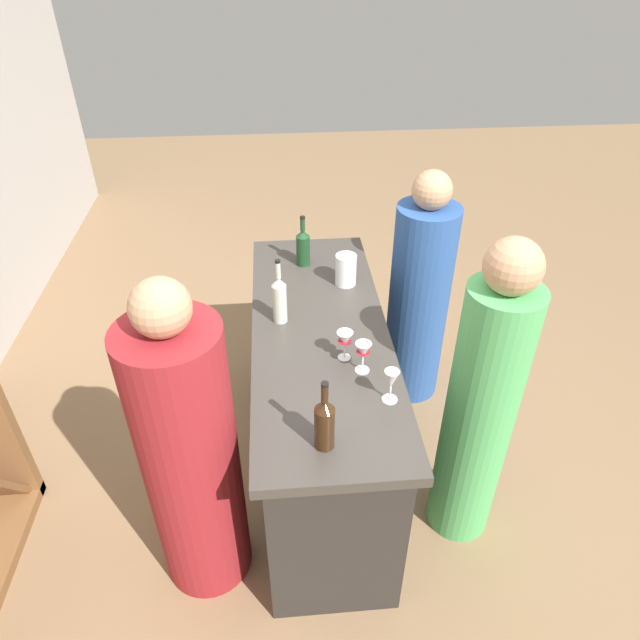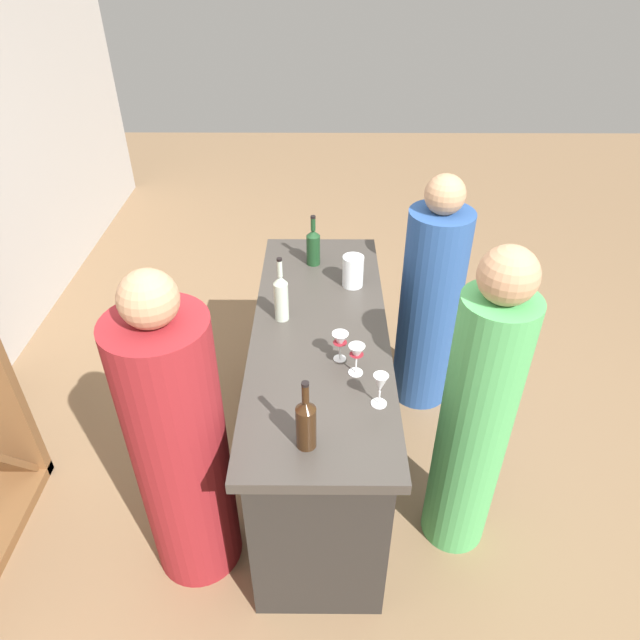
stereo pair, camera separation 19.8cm
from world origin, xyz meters
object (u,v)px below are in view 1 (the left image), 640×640
at_px(wine_bottle_center_olive_green, 303,247).
at_px(wine_glass_near_right, 345,340).
at_px(person_left_guest, 480,411).
at_px(wine_glass_near_left, 391,381).
at_px(wine_bottle_second_left_clear_pale, 279,299).
at_px(wine_glass_near_center, 363,352).
at_px(water_pitcher, 346,270).
at_px(person_center_guest, 419,300).
at_px(person_server_behind, 191,459).
at_px(wine_bottle_leftmost_amber_brown, 325,423).

height_order(wine_bottle_center_olive_green, wine_glass_near_right, wine_bottle_center_olive_green).
relative_size(wine_glass_near_right, person_left_guest, 0.09).
height_order(wine_bottle_center_olive_green, person_left_guest, person_left_guest).
xyz_separation_m(wine_glass_near_left, person_left_guest, (0.09, -0.44, -0.29)).
distance_m(wine_bottle_second_left_clear_pale, wine_glass_near_center, 0.52).
relative_size(wine_bottle_second_left_clear_pale, water_pitcher, 1.98).
height_order(wine_glass_near_left, person_center_guest, person_center_guest).
bearing_deg(wine_bottle_center_olive_green, wine_glass_near_center, -168.13).
relative_size(wine_bottle_second_left_clear_pale, wine_glass_near_right, 2.37).
bearing_deg(person_server_behind, wine_bottle_second_left_clear_pale, 72.22).
height_order(wine_bottle_leftmost_amber_brown, wine_bottle_second_left_clear_pale, wine_bottle_second_left_clear_pale).
height_order(wine_bottle_leftmost_amber_brown, wine_glass_near_center, wine_bottle_leftmost_amber_brown).
height_order(wine_bottle_leftmost_amber_brown, person_left_guest, person_left_guest).
height_order(person_center_guest, person_server_behind, person_server_behind).
bearing_deg(wine_bottle_center_olive_green, wine_bottle_second_left_clear_pale, 164.87).
bearing_deg(wine_glass_near_right, wine_glass_near_center, -144.01).
distance_m(water_pitcher, person_left_guest, 0.99).
distance_m(wine_glass_near_center, wine_glass_near_right, 0.11).
relative_size(wine_bottle_second_left_clear_pale, person_server_behind, 0.21).
bearing_deg(wine_glass_near_left, wine_bottle_second_left_clear_pale, 35.82).
xyz_separation_m(wine_bottle_center_olive_green, person_center_guest, (-0.01, -0.68, -0.38)).
relative_size(wine_glass_near_right, water_pitcher, 0.84).
bearing_deg(wine_glass_near_left, wine_bottle_center_olive_green, 14.05).
distance_m(wine_glass_near_left, person_left_guest, 0.53).
xyz_separation_m(wine_glass_near_center, person_left_guest, (-0.10, -0.52, -0.29)).
xyz_separation_m(wine_glass_near_left, person_center_guest, (1.11, -0.40, -0.38)).
bearing_deg(wine_bottle_center_olive_green, person_center_guest, -91.13).
distance_m(wine_bottle_leftmost_amber_brown, person_left_guest, 0.84).
relative_size(wine_bottle_leftmost_amber_brown, wine_glass_near_left, 2.03).
distance_m(wine_glass_near_center, person_left_guest, 0.61).
distance_m(wine_glass_near_left, wine_glass_near_center, 0.21).
distance_m(wine_bottle_second_left_clear_pale, person_server_behind, 0.83).
xyz_separation_m(wine_bottle_center_olive_green, person_server_behind, (-1.16, 0.54, -0.34)).
bearing_deg(wine_glass_near_left, water_pitcher, 4.44).
height_order(wine_bottle_second_left_clear_pale, water_pitcher, wine_bottle_second_left_clear_pale).
relative_size(wine_bottle_second_left_clear_pale, person_center_guest, 0.23).
distance_m(wine_glass_near_right, water_pitcher, 0.62).
height_order(wine_glass_near_right, person_left_guest, person_left_guest).
bearing_deg(person_server_behind, water_pitcher, 65.72).
distance_m(wine_glass_near_left, person_server_behind, 0.89).
bearing_deg(wine_glass_near_right, person_center_guest, -33.93).
distance_m(wine_bottle_leftmost_amber_brown, wine_bottle_second_left_clear_pale, 0.81).
relative_size(wine_glass_near_center, water_pitcher, 0.87).
bearing_deg(wine_bottle_leftmost_amber_brown, wine_bottle_second_left_clear_pale, 9.81).
relative_size(wine_glass_near_left, person_center_guest, 0.10).
height_order(wine_glass_near_right, person_server_behind, person_server_behind).
distance_m(person_left_guest, person_server_behind, 1.27).
xyz_separation_m(wine_glass_near_right, person_left_guest, (-0.19, -0.59, -0.29)).
bearing_deg(wine_bottle_second_left_clear_pale, wine_glass_near_center, -139.61).
xyz_separation_m(wine_glass_near_center, wine_glass_near_right, (0.09, 0.07, -0.00)).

